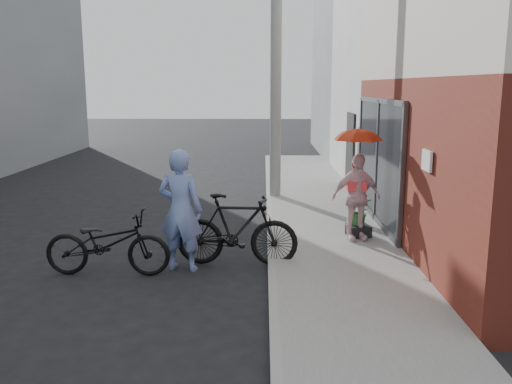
{
  "coord_description": "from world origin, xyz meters",
  "views": [
    {
      "loc": [
        0.81,
        -7.56,
        2.88
      ],
      "look_at": [
        0.68,
        1.47,
        1.1
      ],
      "focal_mm": 38.0,
      "sensor_mm": 36.0,
      "label": 1
    }
  ],
  "objects_px": {
    "bike_left": "(108,243)",
    "planter": "(358,231)",
    "bike_right": "(237,230)",
    "officer": "(181,210)",
    "utility_pole": "(276,59)",
    "kimono_woman": "(356,197)"
  },
  "relations": [
    {
      "from": "officer",
      "to": "kimono_woman",
      "type": "bearing_deg",
      "value": -143.84
    },
    {
      "from": "officer",
      "to": "kimono_woman",
      "type": "height_order",
      "value": "officer"
    },
    {
      "from": "bike_right",
      "to": "kimono_woman",
      "type": "xyz_separation_m",
      "value": [
        2.09,
        1.11,
        0.31
      ]
    },
    {
      "from": "utility_pole",
      "to": "kimono_woman",
      "type": "bearing_deg",
      "value": -71.12
    },
    {
      "from": "bike_left",
      "to": "planter",
      "type": "xyz_separation_m",
      "value": [
        4.16,
        1.83,
        -0.28
      ]
    },
    {
      "from": "bike_left",
      "to": "bike_right",
      "type": "distance_m",
      "value": 2.02
    },
    {
      "from": "bike_right",
      "to": "kimono_woman",
      "type": "bearing_deg",
      "value": -58.56
    },
    {
      "from": "bike_left",
      "to": "bike_right",
      "type": "xyz_separation_m",
      "value": [
        1.96,
        0.49,
        0.09
      ]
    },
    {
      "from": "planter",
      "to": "bike_left",
      "type": "bearing_deg",
      "value": -156.25
    },
    {
      "from": "utility_pole",
      "to": "bike_right",
      "type": "xyz_separation_m",
      "value": [
        -0.72,
        -5.12,
        -2.91
      ]
    },
    {
      "from": "officer",
      "to": "bike_right",
      "type": "distance_m",
      "value": 0.97
    },
    {
      "from": "bike_left",
      "to": "planter",
      "type": "bearing_deg",
      "value": -64.8
    },
    {
      "from": "bike_right",
      "to": "utility_pole",
      "type": "bearing_deg",
      "value": -4.5
    },
    {
      "from": "kimono_woman",
      "to": "bike_right",
      "type": "bearing_deg",
      "value": -167.4
    },
    {
      "from": "utility_pole",
      "to": "bike_right",
      "type": "relative_size",
      "value": 3.55
    },
    {
      "from": "kimono_woman",
      "to": "bike_left",
      "type": "bearing_deg",
      "value": -173.83
    },
    {
      "from": "utility_pole",
      "to": "kimono_woman",
      "type": "distance_m",
      "value": 4.97
    },
    {
      "from": "bike_left",
      "to": "planter",
      "type": "relative_size",
      "value": 4.91
    },
    {
      "from": "officer",
      "to": "kimono_woman",
      "type": "xyz_separation_m",
      "value": [
        2.96,
        1.33,
        -0.06
      ]
    },
    {
      "from": "bike_right",
      "to": "planter",
      "type": "relative_size",
      "value": 5.03
    },
    {
      "from": "utility_pole",
      "to": "bike_right",
      "type": "bearing_deg",
      "value": -98.02
    },
    {
      "from": "bike_left",
      "to": "planter",
      "type": "distance_m",
      "value": 4.56
    }
  ]
}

